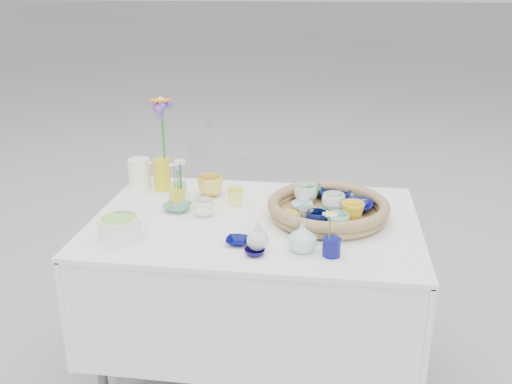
# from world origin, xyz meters

# --- Properties ---
(ground) EXTENTS (80.00, 80.00, 0.00)m
(ground) POSITION_xyz_m (0.00, 0.00, 0.00)
(ground) COLOR #9F9F9E
(display_table) EXTENTS (1.26, 0.86, 0.77)m
(display_table) POSITION_xyz_m (0.00, 0.00, 0.00)
(display_table) COLOR white
(display_table) RESTS_ON ground
(wicker_tray) EXTENTS (0.47, 0.47, 0.08)m
(wicker_tray) POSITION_xyz_m (0.28, 0.05, 0.80)
(wicker_tray) COLOR brown
(wicker_tray) RESTS_ON display_table
(tray_ceramic_0) EXTENTS (0.15, 0.15, 0.04)m
(tray_ceramic_0) POSITION_xyz_m (0.30, 0.20, 0.80)
(tray_ceramic_0) COLOR navy
(tray_ceramic_0) RESTS_ON wicker_tray
(tray_ceramic_1) EXTENTS (0.15, 0.15, 0.03)m
(tray_ceramic_1) POSITION_xyz_m (0.39, 0.10, 0.80)
(tray_ceramic_1) COLOR #030343
(tray_ceramic_1) RESTS_ON wicker_tray
(tray_ceramic_2) EXTENTS (0.09, 0.09, 0.08)m
(tray_ceramic_2) POSITION_xyz_m (0.37, -0.02, 0.82)
(tray_ceramic_2) COLOR yellow
(tray_ceramic_2) RESTS_ON wicker_tray
(tray_ceramic_3) EXTENTS (0.16, 0.16, 0.03)m
(tray_ceramic_3) POSITION_xyz_m (0.32, 0.05, 0.80)
(tray_ceramic_3) COLOR #427C56
(tray_ceramic_3) RESTS_ON wicker_tray
(tray_ceramic_4) EXTENTS (0.08, 0.08, 0.06)m
(tray_ceramic_4) POSITION_xyz_m (0.20, -0.04, 0.81)
(tray_ceramic_4) COLOR #91AC96
(tray_ceramic_4) RESTS_ON wicker_tray
(tray_ceramic_5) EXTENTS (0.10, 0.10, 0.03)m
(tray_ceramic_5) POSITION_xyz_m (0.18, 0.08, 0.80)
(tray_ceramic_5) COLOR silver
(tray_ceramic_5) RESTS_ON wicker_tray
(tray_ceramic_6) EXTENTS (0.12, 0.12, 0.08)m
(tray_ceramic_6) POSITION_xyz_m (0.18, 0.16, 0.82)
(tray_ceramic_6) COLOR silver
(tray_ceramic_6) RESTS_ON wicker_tray
(tray_ceramic_7) EXTENTS (0.12, 0.12, 0.07)m
(tray_ceramic_7) POSITION_xyz_m (0.30, 0.08, 0.82)
(tray_ceramic_7) COLOR white
(tray_ceramic_7) RESTS_ON wicker_tray
(tray_ceramic_8) EXTENTS (0.10, 0.10, 0.03)m
(tray_ceramic_8) POSITION_xyz_m (0.41, 0.19, 0.80)
(tray_ceramic_8) COLOR #89BDF9
(tray_ceramic_8) RESTS_ON wicker_tray
(tray_ceramic_9) EXTENTS (0.08, 0.08, 0.06)m
(tray_ceramic_9) POSITION_xyz_m (0.24, -0.08, 0.81)
(tray_ceramic_9) COLOR #070E3B
(tray_ceramic_9) RESTS_ON wicker_tray
(tray_ceramic_10) EXTENTS (0.09, 0.09, 0.03)m
(tray_ceramic_10) POSITION_xyz_m (0.13, -0.03, 0.80)
(tray_ceramic_10) COLOR #FFDA5D
(tray_ceramic_10) RESTS_ON wicker_tray
(tray_ceramic_11) EXTENTS (0.10, 0.10, 0.06)m
(tray_ceramic_11) POSITION_xyz_m (0.32, -0.10, 0.82)
(tray_ceramic_11) COLOR #92C8AE
(tray_ceramic_11) RESTS_ON wicker_tray
(tray_ceramic_12) EXTENTS (0.08, 0.08, 0.06)m
(tray_ceramic_12) POSITION_xyz_m (0.21, 0.22, 0.81)
(tray_ceramic_12) COLOR #3D8F4E
(tray_ceramic_12) RESTS_ON wicker_tray
(loose_ceramic_0) EXTENTS (0.13, 0.13, 0.09)m
(loose_ceramic_0) POSITION_xyz_m (-0.23, 0.23, 0.81)
(loose_ceramic_0) COLOR #E8BF46
(loose_ceramic_0) RESTS_ON display_table
(loose_ceramic_1) EXTENTS (0.09, 0.09, 0.07)m
(loose_ceramic_1) POSITION_xyz_m (-0.10, 0.14, 0.80)
(loose_ceramic_1) COLOR #F3E75B
(loose_ceramic_1) RESTS_ON display_table
(loose_ceramic_2) EXTENTS (0.13, 0.13, 0.03)m
(loose_ceramic_2) POSITION_xyz_m (-0.32, 0.04, 0.78)
(loose_ceramic_2) COLOR #518B6F
(loose_ceramic_2) RESTS_ON display_table
(loose_ceramic_3) EXTENTS (0.10, 0.10, 0.07)m
(loose_ceramic_3) POSITION_xyz_m (-0.20, 0.01, 0.80)
(loose_ceramic_3) COLOR #EFE6CF
(loose_ceramic_3) RESTS_ON display_table
(loose_ceramic_4) EXTENTS (0.09, 0.09, 0.02)m
(loose_ceramic_4) POSITION_xyz_m (-0.03, -0.23, 0.78)
(loose_ceramic_4) COLOR #000245
(loose_ceramic_4) RESTS_ON display_table
(loose_ceramic_5) EXTENTS (0.08, 0.08, 0.06)m
(loose_ceramic_5) POSITION_xyz_m (-0.36, 0.20, 0.80)
(loose_ceramic_5) COLOR #99E9C8
(loose_ceramic_5) RESTS_ON display_table
(loose_ceramic_6) EXTENTS (0.09, 0.09, 0.02)m
(loose_ceramic_6) POSITION_xyz_m (0.04, -0.30, 0.78)
(loose_ceramic_6) COLOR #0B0439
(loose_ceramic_6) RESTS_ON display_table
(fluted_bowl) EXTENTS (0.20, 0.20, 0.08)m
(fluted_bowl) POSITION_xyz_m (-0.46, -0.24, 0.81)
(fluted_bowl) COLOR white
(fluted_bowl) RESTS_ON display_table
(bud_vase_paleblue) EXTENTS (0.10, 0.10, 0.12)m
(bud_vase_paleblue) POSITION_xyz_m (0.05, -0.27, 0.82)
(bud_vase_paleblue) COLOR silver
(bud_vase_paleblue) RESTS_ON display_table
(bud_vase_seafoam) EXTENTS (0.11, 0.11, 0.10)m
(bud_vase_seafoam) POSITION_xyz_m (0.20, -0.25, 0.82)
(bud_vase_seafoam) COLOR #AFDCC9
(bud_vase_seafoam) RESTS_ON display_table
(bud_vase_cobalt) EXTENTS (0.08, 0.08, 0.06)m
(bud_vase_cobalt) POSITION_xyz_m (0.30, -0.27, 0.80)
(bud_vase_cobalt) COLOR #0A0B5D
(bud_vase_cobalt) RESTS_ON display_table
(single_daisy) EXTENTS (0.06, 0.06, 0.11)m
(single_daisy) POSITION_xyz_m (0.29, -0.28, 0.87)
(single_daisy) COLOR white
(single_daisy) RESTS_ON bud_vase_cobalt
(tall_vase_yellow) EXTENTS (0.10, 0.10, 0.14)m
(tall_vase_yellow) POSITION_xyz_m (-0.45, 0.27, 0.84)
(tall_vase_yellow) COLOR gold
(tall_vase_yellow) RESTS_ON display_table
(gerbera) EXTENTS (0.13, 0.13, 0.28)m
(gerbera) POSITION_xyz_m (-0.44, 0.28, 1.03)
(gerbera) COLOR orange
(gerbera) RESTS_ON tall_vase_yellow
(hydrangea) EXTENTS (0.11, 0.11, 0.29)m
(hydrangea) POSITION_xyz_m (-0.44, 0.28, 1.01)
(hydrangea) COLOR #5446AC
(hydrangea) RESTS_ON tall_vase_yellow
(white_pitcher) EXTENTS (0.16, 0.13, 0.13)m
(white_pitcher) POSITION_xyz_m (-0.56, 0.28, 0.83)
(white_pitcher) COLOR white
(white_pitcher) RESTS_ON display_table
(daisy_cup) EXTENTS (0.09, 0.09, 0.07)m
(daisy_cup) POSITION_xyz_m (-0.34, 0.11, 0.80)
(daisy_cup) COLOR yellow
(daisy_cup) RESTS_ON display_table
(daisy_posy) EXTENTS (0.08, 0.08, 0.13)m
(daisy_posy) POSITION_xyz_m (-0.33, 0.10, 0.90)
(daisy_posy) COLOR white
(daisy_posy) RESTS_ON daisy_cup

